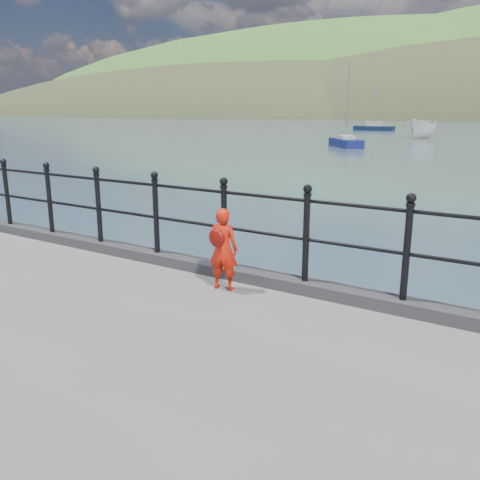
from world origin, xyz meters
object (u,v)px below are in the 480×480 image
Objects in this scene: railing at (188,212)px; sailboat_port at (346,143)px; launch_white at (422,129)px; sailboat_left at (374,128)px; child at (223,248)px.

sailboat_port is (-12.36, 38.12, -1.48)m from railing.
railing is at bearing -71.60° from launch_white.
sailboat_left is (-22.19, 75.76, -1.49)m from railing.
child is at bearing -70.78° from sailboat_left.
child is 40.80m from sailboat_port.
child is 0.18× the size of launch_white.
sailboat_left is (-9.83, 37.64, -0.00)m from sailboat_port.
launch_white is at bearing 100.16° from railing.
sailboat_left is (-12.38, 21.03, -0.79)m from launch_white.
child is (0.88, -0.45, -0.30)m from railing.
child is 79.63m from sailboat_left.
sailboat_port is (-2.55, -16.62, -0.79)m from launch_white.
railing reaches higher than child.
sailboat_port is (-13.24, 38.57, -1.19)m from child.
sailboat_port reaches higher than railing.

